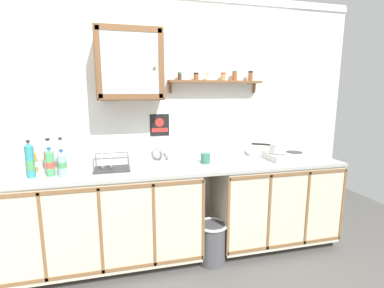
{
  "coord_description": "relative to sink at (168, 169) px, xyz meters",
  "views": [
    {
      "loc": [
        -0.51,
        -2.18,
        1.6
      ],
      "look_at": [
        0.13,
        0.44,
        1.11
      ],
      "focal_mm": 26.03,
      "sensor_mm": 36.0,
      "label": 1
    }
  ],
  "objects": [
    {
      "name": "floor",
      "position": [
        0.12,
        -0.36,
        -0.89
      ],
      "size": [
        6.24,
        6.24,
        0.0
      ],
      "primitive_type": "plane",
      "color": "#565451",
      "rests_on": "ground"
    },
    {
      "name": "back_wall",
      "position": [
        0.12,
        0.27,
        0.39
      ],
      "size": [
        3.84,
        0.07,
        2.55
      ],
      "color": "white",
      "rests_on": "ground"
    },
    {
      "name": "lower_cabinet_run",
      "position": [
        -0.61,
        -0.03,
        -0.44
      ],
      "size": [
        1.76,
        0.58,
        0.89
      ],
      "color": "black",
      "rests_on": "ground"
    },
    {
      "name": "lower_cabinet_run_right",
      "position": [
        1.11,
        -0.03,
        -0.44
      ],
      "size": [
        1.25,
        0.58,
        0.89
      ],
      "color": "black",
      "rests_on": "ground"
    },
    {
      "name": "countertop",
      "position": [
        0.12,
        -0.03,
        0.01
      ],
      "size": [
        3.2,
        0.6,
        0.03
      ],
      "primitive_type": "cube",
      "color": "#B2B2AD",
      "rests_on": "lower_cabinet_run"
    },
    {
      "name": "backsplash",
      "position": [
        0.12,
        0.24,
        0.07
      ],
      "size": [
        3.2,
        0.02,
        0.08
      ],
      "primitive_type": "cube",
      "color": "#B2B2AD",
      "rests_on": "countertop"
    },
    {
      "name": "sink",
      "position": [
        0.0,
        0.0,
        0.0
      ],
      "size": [
        0.59,
        0.42,
        0.39
      ],
      "color": "silver",
      "rests_on": "countertop"
    },
    {
      "name": "hot_plate_stove",
      "position": [
        1.24,
        -0.04,
        0.06
      ],
      "size": [
        0.41,
        0.3,
        0.07
      ],
      "color": "silver",
      "rests_on": "countertop"
    },
    {
      "name": "saucepan",
      "position": [
        1.13,
        -0.02,
        0.15
      ],
      "size": [
        0.31,
        0.25,
        0.1
      ],
      "color": "silver",
      "rests_on": "hot_plate_stove"
    },
    {
      "name": "bottle_detergent_teal_0",
      "position": [
        -1.14,
        -0.1,
        0.16
      ],
      "size": [
        0.07,
        0.07,
        0.31
      ],
      "color": "teal",
      "rests_on": "countertop"
    },
    {
      "name": "bottle_water_blue_1",
      "position": [
        -0.9,
        -0.13,
        0.13
      ],
      "size": [
        0.07,
        0.07,
        0.23
      ],
      "color": "#8CB7E0",
      "rests_on": "countertop"
    },
    {
      "name": "bottle_opaque_white_2",
      "position": [
        -0.94,
        0.04,
        0.17
      ],
      "size": [
        0.07,
        0.07,
        0.3
      ],
      "color": "white",
      "rests_on": "countertop"
    },
    {
      "name": "bottle_soda_green_3",
      "position": [
        -1.0,
        -0.09,
        0.14
      ],
      "size": [
        0.07,
        0.07,
        0.24
      ],
      "color": "#4CB266",
      "rests_on": "countertop"
    },
    {
      "name": "bottle_juice_amber_4",
      "position": [
        -1.17,
        0.07,
        0.12
      ],
      "size": [
        0.06,
        0.06,
        0.21
      ],
      "color": "gold",
      "rests_on": "countertop"
    },
    {
      "name": "bottle_water_clear_5",
      "position": [
        -1.04,
        0.07,
        0.17
      ],
      "size": [
        0.08,
        0.08,
        0.29
      ],
      "color": "silver",
      "rests_on": "countertop"
    },
    {
      "name": "dish_rack",
      "position": [
        -0.53,
        -0.02,
        0.06
      ],
      "size": [
        0.31,
        0.23,
        0.17
      ],
      "color": "#333338",
      "rests_on": "countertop"
    },
    {
      "name": "mug",
      "position": [
        0.37,
        0.02,
        0.08
      ],
      "size": [
        0.09,
        0.13,
        0.1
      ],
      "color": "#337259",
      "rests_on": "countertop"
    },
    {
      "name": "wall_cabinet",
      "position": [
        -0.32,
        0.1,
        0.95
      ],
      "size": [
        0.58,
        0.32,
        0.62
      ],
      "color": "brown"
    },
    {
      "name": "spice_shelf",
      "position": [
        0.53,
        0.18,
        0.83
      ],
      "size": [
        0.96,
        0.14,
        0.22
      ],
      "color": "brown"
    },
    {
      "name": "warning_sign",
      "position": [
        -0.04,
        0.25,
        0.39
      ],
      "size": [
        0.19,
        0.01,
        0.22
      ],
      "color": "black"
    },
    {
      "name": "trash_bin",
      "position": [
        0.37,
        -0.22,
        -0.69
      ],
      "size": [
        0.29,
        0.29,
        0.4
      ],
      "color": "#4C4C51",
      "rests_on": "ground"
    }
  ]
}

